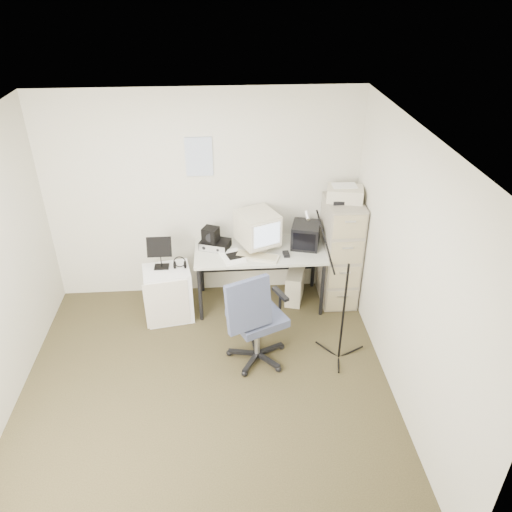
{
  "coord_description": "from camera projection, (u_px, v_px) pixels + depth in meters",
  "views": [
    {
      "loc": [
        0.23,
        -3.52,
        3.6
      ],
      "look_at": [
        0.55,
        0.95,
        0.95
      ],
      "focal_mm": 35.0,
      "sensor_mm": 36.0,
      "label": 1
    }
  ],
  "objects": [
    {
      "name": "mouse",
      "position": [
        286.0,
        254.0,
        5.64
      ],
      "size": [
        0.07,
        0.12,
        0.03
      ],
      "primitive_type": "cube",
      "rotation": [
        0.0,
        0.0,
        0.07
      ],
      "color": "black",
      "rests_on": "desk"
    },
    {
      "name": "papers",
      "position": [
        232.0,
        257.0,
        5.6
      ],
      "size": [
        0.32,
        0.37,
        0.02
      ],
      "primitive_type": "cube",
      "rotation": [
        0.0,
        0.0,
        0.32
      ],
      "color": "white",
      "rests_on": "desk"
    },
    {
      "name": "headphones",
      "position": [
        180.0,
        264.0,
        5.57
      ],
      "size": [
        0.2,
        0.2,
        0.03
      ],
      "primitive_type": "torus",
      "rotation": [
        0.0,
        0.0,
        0.43
      ],
      "color": "black",
      "rests_on": "side_cart"
    },
    {
      "name": "wall_back",
      "position": [
        203.0,
        198.0,
        5.75
      ],
      "size": [
        3.6,
        0.02,
        2.5
      ],
      "primitive_type": "cube",
      "color": "beige",
      "rests_on": "ground"
    },
    {
      "name": "wall_front",
      "position": [
        190.0,
        473.0,
        2.66
      ],
      "size": [
        3.6,
        0.02,
        2.5
      ],
      "primitive_type": "cube",
      "color": "beige",
      "rests_on": "ground"
    },
    {
      "name": "radio_speaker",
      "position": [
        211.0,
        234.0,
        5.71
      ],
      "size": [
        0.22,
        0.21,
        0.17
      ],
      "primitive_type": "cube",
      "rotation": [
        0.0,
        0.0,
        -0.43
      ],
      "color": "black",
      "rests_on": "radio_receiver"
    },
    {
      "name": "ceiling",
      "position": [
        189.0,
        140.0,
        3.57
      ],
      "size": [
        3.6,
        3.6,
        0.01
      ],
      "primitive_type": "cube",
      "color": "white",
      "rests_on": "ground"
    },
    {
      "name": "keyboard",
      "position": [
        257.0,
        257.0,
        5.6
      ],
      "size": [
        0.52,
        0.33,
        0.03
      ],
      "primitive_type": "cube",
      "rotation": [
        0.0,
        0.0,
        -0.34
      ],
      "color": "beige",
      "rests_on": "desk"
    },
    {
      "name": "mic_stand",
      "position": [
        345.0,
        298.0,
        4.89
      ],
      "size": [
        0.03,
        0.03,
        1.51
      ],
      "primitive_type": "cylinder",
      "rotation": [
        0.0,
        0.0,
        1.7
      ],
      "color": "black",
      "rests_on": "floor"
    },
    {
      "name": "wall_calendar",
      "position": [
        199.0,
        157.0,
        5.48
      ],
      "size": [
        0.3,
        0.02,
        0.44
      ],
      "primitive_type": "cube",
      "color": "white",
      "rests_on": "wall_back"
    },
    {
      "name": "music_stand",
      "position": [
        160.0,
        252.0,
        5.51
      ],
      "size": [
        0.29,
        0.19,
        0.4
      ],
      "primitive_type": "cube",
      "rotation": [
        0.0,
        0.0,
        -0.19
      ],
      "color": "black",
      "rests_on": "side_cart"
    },
    {
      "name": "filing_cabinet",
      "position": [
        340.0,
        252.0,
        5.88
      ],
      "size": [
        0.4,
        0.6,
        1.3
      ],
      "primitive_type": "cube",
      "color": "gray",
      "rests_on": "floor"
    },
    {
      "name": "desk",
      "position": [
        260.0,
        277.0,
        5.94
      ],
      "size": [
        1.5,
        0.7,
        0.73
      ],
      "primitive_type": "cube",
      "color": "beige",
      "rests_on": "floor"
    },
    {
      "name": "crt_monitor",
      "position": [
        257.0,
        231.0,
        5.68
      ],
      "size": [
        0.54,
        0.55,
        0.45
      ],
      "primitive_type": "cube",
      "rotation": [
        0.0,
        0.0,
        0.41
      ],
      "color": "beige",
      "rests_on": "desk"
    },
    {
      "name": "wall_right",
      "position": [
        408.0,
        277.0,
        4.31
      ],
      "size": [
        0.02,
        3.6,
        2.5
      ],
      "primitive_type": "cube",
      "color": "beige",
      "rests_on": "ground"
    },
    {
      "name": "printer",
      "position": [
        345.0,
        194.0,
        5.54
      ],
      "size": [
        0.45,
        0.35,
        0.15
      ],
      "primitive_type": "cube",
      "rotation": [
        0.0,
        0.0,
        -0.22
      ],
      "color": "beige",
      "rests_on": "filing_cabinet"
    },
    {
      "name": "floor",
      "position": [
        207.0,
        392.0,
        4.84
      ],
      "size": [
        3.6,
        3.6,
        0.01
      ],
      "primitive_type": "cube",
      "color": "#2E2A18",
      "rests_on": "ground"
    },
    {
      "name": "office_chair",
      "position": [
        257.0,
        316.0,
        4.98
      ],
      "size": [
        0.84,
        0.84,
        1.1
      ],
      "primitive_type": "cube",
      "rotation": [
        0.0,
        0.0,
        0.43
      ],
      "color": "#4A5273",
      "rests_on": "floor"
    },
    {
      "name": "pc_tower",
      "position": [
        295.0,
        286.0,
        6.08
      ],
      "size": [
        0.29,
        0.45,
        0.39
      ],
      "primitive_type": "cube",
      "rotation": [
        0.0,
        0.0,
        -0.28
      ],
      "color": "beige",
      "rests_on": "floor"
    },
    {
      "name": "side_cart",
      "position": [
        169.0,
        294.0,
        5.72
      ],
      "size": [
        0.58,
        0.49,
        0.64
      ],
      "primitive_type": "cube",
      "rotation": [
        0.0,
        0.0,
        0.17
      ],
      "color": "white",
      "rests_on": "floor"
    },
    {
      "name": "crt_tv",
      "position": [
        306.0,
        235.0,
        5.77
      ],
      "size": [
        0.38,
        0.4,
        0.28
      ],
      "primitive_type": "cube",
      "rotation": [
        0.0,
        0.0,
        -0.26
      ],
      "color": "black",
      "rests_on": "desk"
    },
    {
      "name": "radio_receiver",
      "position": [
        215.0,
        244.0,
        5.78
      ],
      "size": [
        0.39,
        0.33,
        0.09
      ],
      "primitive_type": "cube",
      "rotation": [
        0.0,
        0.0,
        -0.35
      ],
      "color": "black",
      "rests_on": "desk"
    },
    {
      "name": "desk_speaker",
      "position": [
        277.0,
        240.0,
        5.81
      ],
      "size": [
        0.09,
        0.09,
        0.15
      ],
      "primitive_type": "cube",
      "rotation": [
        0.0,
        0.0,
        -0.16
      ],
      "color": "beige",
      "rests_on": "desk"
    }
  ]
}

